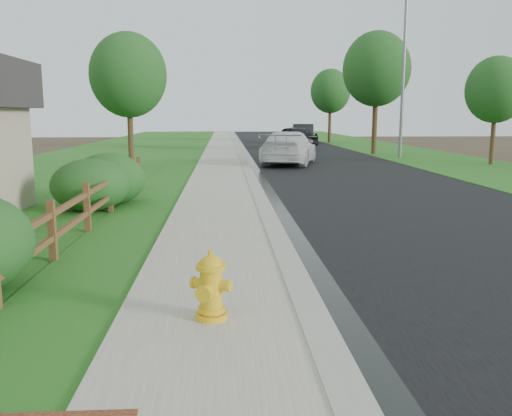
{
  "coord_description": "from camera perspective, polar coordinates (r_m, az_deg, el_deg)",
  "views": [
    {
      "loc": [
        -0.67,
        -3.99,
        2.51
      ],
      "look_at": [
        -0.12,
        5.22,
        0.92
      ],
      "focal_mm": 38.0,
      "sensor_mm": 36.0,
      "label": 1
    }
  ],
  "objects": [
    {
      "name": "road",
      "position": [
        39.43,
        4.29,
        6.09
      ],
      "size": [
        8.0,
        90.0,
        0.02
      ],
      "primitive_type": "cube",
      "color": "black",
      "rests_on": "ground"
    },
    {
      "name": "curb",
      "position": [
        39.08,
        -1.86,
        6.15
      ],
      "size": [
        0.4,
        90.0,
        0.12
      ],
      "primitive_type": "cube",
      "color": "gray",
      "rests_on": "ground"
    },
    {
      "name": "wet_gutter",
      "position": [
        39.1,
        -1.34,
        6.1
      ],
      "size": [
        0.5,
        90.0,
        0.0
      ],
      "primitive_type": "cube",
      "color": "black",
      "rests_on": "road"
    },
    {
      "name": "sidewalk",
      "position": [
        39.07,
        -3.77,
        6.12
      ],
      "size": [
        2.2,
        90.0,
        0.1
      ],
      "primitive_type": "cube",
      "color": "gray",
      "rests_on": "ground"
    },
    {
      "name": "grass_strip",
      "position": [
        39.13,
        -6.57,
        6.06
      ],
      "size": [
        1.6,
        90.0,
        0.06
      ],
      "primitive_type": "cube",
      "color": "#215F1B",
      "rests_on": "ground"
    },
    {
      "name": "lawn_near",
      "position": [
        39.75,
        -14.12,
        5.87
      ],
      "size": [
        9.0,
        90.0,
        0.04
      ],
      "primitive_type": "cube",
      "color": "#215F1B",
      "rests_on": "ground"
    },
    {
      "name": "verge_far",
      "position": [
        40.92,
        13.96,
        5.98
      ],
      "size": [
        6.0,
        90.0,
        0.04
      ],
      "primitive_type": "cube",
      "color": "#215F1B",
      "rests_on": "ground"
    },
    {
      "name": "ranch_fence",
      "position": [
        10.96,
        -18.85,
        -0.73
      ],
      "size": [
        0.12,
        16.92,
        1.1
      ],
      "color": "#482B18",
      "rests_on": "ground"
    },
    {
      "name": "fire_hydrant",
      "position": [
        6.53,
        -4.77,
        -8.33
      ],
      "size": [
        0.55,
        0.45,
        0.84
      ],
      "color": "gold",
      "rests_on": "sidewalk"
    },
    {
      "name": "white_suv",
      "position": [
        27.93,
        3.48,
        6.35
      ],
      "size": [
        3.8,
        6.21,
        1.68
      ],
      "primitive_type": "imported",
      "rotation": [
        0.0,
        0.0,
        2.88
      ],
      "color": "silver",
      "rests_on": "road"
    },
    {
      "name": "dark_car_mid",
      "position": [
        41.47,
        3.89,
        7.46
      ],
      "size": [
        3.68,
        5.35,
        1.69
      ],
      "primitive_type": "imported",
      "rotation": [
        0.0,
        0.0,
        3.52
      ],
      "color": "black",
      "rests_on": "road"
    },
    {
      "name": "dark_car_far",
      "position": [
        48.61,
        4.99,
        7.79
      ],
      "size": [
        2.7,
        5.45,
        1.72
      ],
      "primitive_type": "imported",
      "rotation": [
        0.0,
        0.0,
        -0.18
      ],
      "color": "black",
      "rests_on": "road"
    },
    {
      "name": "streetlight",
      "position": [
        33.29,
        14.97,
        14.33
      ],
      "size": [
        2.13,
        0.85,
        9.45
      ],
      "color": "slate",
      "rests_on": "ground"
    },
    {
      "name": "shrub_c",
      "position": [
        15.76,
        -15.23,
        2.94
      ],
      "size": [
        2.14,
        2.14,
        1.47
      ],
      "primitive_type": "ellipsoid",
      "rotation": [
        0.0,
        0.0,
        0.05
      ],
      "color": "#1E4D1B",
      "rests_on": "ground"
    },
    {
      "name": "shrub_d",
      "position": [
        14.88,
        -17.05,
        2.31
      ],
      "size": [
        2.53,
        2.53,
        1.39
      ],
      "primitive_type": "ellipsoid",
      "rotation": [
        0.0,
        0.0,
        -0.29
      ],
      "color": "#1E4D1B",
      "rests_on": "ground"
    },
    {
      "name": "tree_near_left",
      "position": [
        26.46,
        -13.29,
        13.44
      ],
      "size": [
        3.55,
        3.55,
        6.3
      ],
      "color": "#352815",
      "rests_on": "ground"
    },
    {
      "name": "tree_near_right",
      "position": [
        30.12,
        23.96,
        11.29
      ],
      "size": [
        3.01,
        3.01,
        5.42
      ],
      "color": "#352815",
      "rests_on": "ground"
    },
    {
      "name": "tree_mid_right",
      "position": [
        35.94,
        12.58,
        14.07
      ],
      "size": [
        4.26,
        4.26,
        7.72
      ],
      "color": "#352815",
      "rests_on": "ground"
    },
    {
      "name": "tree_far_right",
      "position": [
        50.31,
        7.84,
        12.08
      ],
      "size": [
        3.59,
        3.59,
        6.62
      ],
      "color": "#352815",
      "rests_on": "ground"
    }
  ]
}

